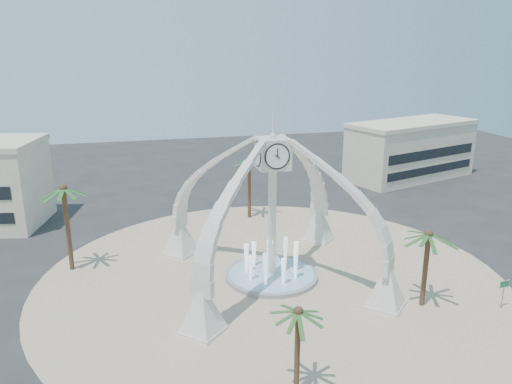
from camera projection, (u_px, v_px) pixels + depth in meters
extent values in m
plane|color=#282828|center=(272.00, 278.00, 43.37)|extent=(140.00, 140.00, 0.00)
cylinder|color=tan|center=(272.00, 277.00, 43.36)|extent=(40.00, 40.00, 0.06)
cube|color=silver|center=(272.00, 225.00, 41.99)|extent=(0.55, 0.55, 9.80)
cube|color=silver|center=(273.00, 153.00, 40.26)|extent=(2.50, 2.50, 2.50)
cone|color=silver|center=(273.00, 113.00, 39.35)|extent=(0.20, 0.20, 4.00)
cylinder|color=white|center=(277.00, 156.00, 39.06)|extent=(1.84, 0.04, 1.84)
pyramid|color=silver|center=(319.00, 226.00, 51.19)|extent=(3.80, 3.80, 3.20)
pyramid|color=silver|center=(180.00, 239.00, 47.80)|extent=(3.80, 3.80, 3.20)
pyramid|color=silver|center=(202.00, 312.00, 34.66)|extent=(3.80, 3.80, 3.20)
pyramid|color=silver|center=(386.00, 288.00, 38.05)|extent=(3.80, 3.80, 3.20)
cylinder|color=gray|center=(272.00, 276.00, 43.32)|extent=(8.00, 8.00, 0.40)
cylinder|color=#8BB5D0|center=(272.00, 273.00, 43.25)|extent=(7.40, 7.40, 0.04)
cone|color=white|center=(272.00, 256.00, 42.80)|extent=(0.60, 0.60, 3.20)
cube|color=beige|center=(410.00, 152.00, 75.45)|extent=(21.49, 13.79, 8.00)
cube|color=beige|center=(413.00, 123.00, 74.24)|extent=(21.87, 14.17, 0.60)
cylinder|color=brown|center=(425.00, 270.00, 37.88)|extent=(0.40, 0.40, 6.06)
cylinder|color=brown|center=(68.00, 229.00, 43.85)|extent=(0.41, 0.41, 7.77)
cylinder|color=brown|center=(249.00, 188.00, 57.57)|extent=(0.41, 0.41, 7.11)
cylinder|color=brown|center=(297.00, 352.00, 28.29)|extent=(0.33, 0.33, 5.39)
cylinder|color=slate|center=(503.00, 294.00, 37.84)|extent=(0.08, 0.08, 2.53)
cube|color=#1C713D|center=(505.00, 284.00, 37.60)|extent=(0.86, 0.10, 0.51)
cube|color=white|center=(505.00, 284.00, 37.60)|extent=(0.93, 0.09, 0.58)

